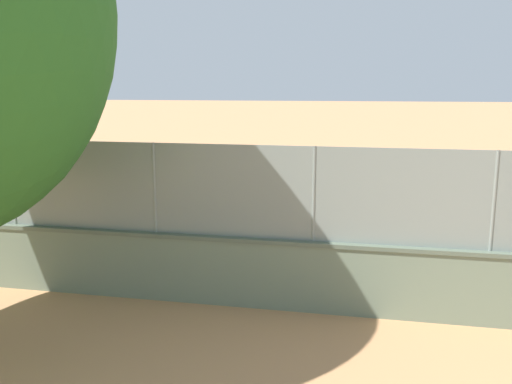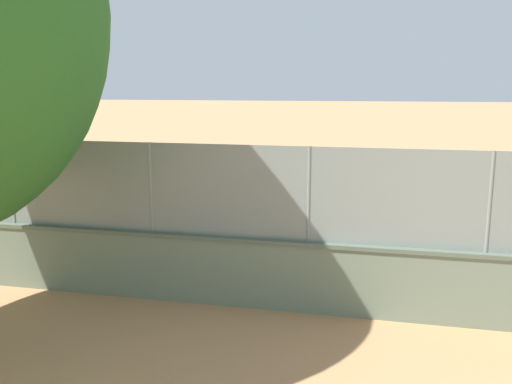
# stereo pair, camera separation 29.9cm
# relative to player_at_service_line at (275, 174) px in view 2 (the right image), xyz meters

# --- Properties ---
(ground_plane) EXTENTS (260.00, 260.00, 0.00)m
(ground_plane) POSITION_rel_player_at_service_line_xyz_m (-1.73, 0.30, -0.88)
(ground_plane) COLOR tan
(perimeter_wall) EXTENTS (25.91, 0.70, 1.40)m
(perimeter_wall) POSITION_rel_player_at_service_line_xyz_m (0.60, 10.84, -0.17)
(perimeter_wall) COLOR slate
(perimeter_wall) RESTS_ON ground_plane
(fence_panel_on_wall) EXTENTS (25.45, 0.38, 1.81)m
(fence_panel_on_wall) POSITION_rel_player_at_service_line_xyz_m (0.60, 10.84, 1.43)
(fence_panel_on_wall) COLOR gray
(fence_panel_on_wall) RESTS_ON perimeter_wall
(player_at_service_line) EXTENTS (0.69, 1.20, 1.50)m
(player_at_service_line) POSITION_rel_player_at_service_line_xyz_m (0.00, 0.00, 0.00)
(player_at_service_line) COLOR black
(player_at_service_line) RESTS_ON ground_plane
(player_foreground_swinging) EXTENTS (0.73, 0.92, 1.57)m
(player_foreground_swinging) POSITION_rel_player_at_service_line_xyz_m (-2.27, 7.14, 0.04)
(player_foreground_swinging) COLOR #591919
(player_foreground_swinging) RESTS_ON ground_plane
(sports_ball) EXTENTS (0.21, 0.21, 0.21)m
(sports_ball) POSITION_rel_player_at_service_line_xyz_m (0.28, 1.01, -0.77)
(sports_ball) COLOR white
(sports_ball) RESTS_ON ground_plane
(spare_ball_by_wall) EXTENTS (0.14, 0.14, 0.14)m
(spare_ball_by_wall) POSITION_rel_player_at_service_line_xyz_m (-5.80, 8.92, -0.81)
(spare_ball_by_wall) COLOR orange
(spare_ball_by_wall) RESTS_ON ground_plane
(courtside_bench) EXTENTS (1.60, 0.40, 0.87)m
(courtside_bench) POSITION_rel_player_at_service_line_xyz_m (2.69, 8.69, -0.42)
(courtside_bench) COLOR brown
(courtside_bench) RESTS_ON ground_plane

